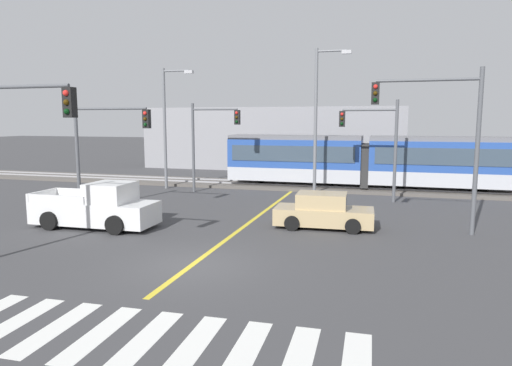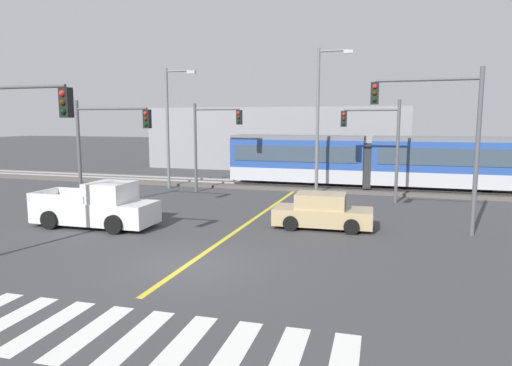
{
  "view_description": "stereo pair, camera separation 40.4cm",
  "coord_description": "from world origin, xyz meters",
  "px_view_note": "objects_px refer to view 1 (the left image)",
  "views": [
    {
      "loc": [
        5.88,
        -13.06,
        4.63
      ],
      "look_at": [
        -0.16,
        8.06,
        1.6
      ],
      "focal_mm": 32.0,
      "sensor_mm": 36.0,
      "label": 1
    },
    {
      "loc": [
        6.27,
        -12.95,
        4.63
      ],
      "look_at": [
        -0.16,
        8.06,
        1.6
      ],
      "focal_mm": 32.0,
      "sensor_mm": 36.0,
      "label": 2
    }
  ],
  "objects_px": {
    "pickup_truck": "(98,208)",
    "traffic_light_far_right": "(376,136)",
    "light_rail_tram": "(366,160)",
    "traffic_light_mid_right": "(442,125)",
    "traffic_light_far_left": "(209,134)",
    "street_lamp_centre": "(319,114)",
    "traffic_light_mid_left": "(102,138)",
    "street_lamp_west": "(168,121)",
    "traffic_light_near_left": "(11,140)",
    "sedan_crossing": "(323,212)"
  },
  "relations": [
    {
      "from": "traffic_light_near_left",
      "to": "street_lamp_west",
      "type": "height_order",
      "value": "street_lamp_west"
    },
    {
      "from": "light_rail_tram",
      "to": "street_lamp_centre",
      "type": "distance_m",
      "value": 5.1
    },
    {
      "from": "traffic_light_far_right",
      "to": "street_lamp_centre",
      "type": "relative_size",
      "value": 0.65
    },
    {
      "from": "traffic_light_far_left",
      "to": "street_lamp_centre",
      "type": "xyz_separation_m",
      "value": [
        6.86,
        0.7,
        1.25
      ]
    },
    {
      "from": "light_rail_tram",
      "to": "street_lamp_west",
      "type": "bearing_deg",
      "value": -167.08
    },
    {
      "from": "sedan_crossing",
      "to": "street_lamp_west",
      "type": "relative_size",
      "value": 0.53
    },
    {
      "from": "traffic_light_near_left",
      "to": "light_rail_tram",
      "type": "bearing_deg",
      "value": 62.19
    },
    {
      "from": "light_rail_tram",
      "to": "traffic_light_mid_left",
      "type": "xyz_separation_m",
      "value": [
        -12.32,
        -11.2,
        1.71
      ]
    },
    {
      "from": "sedan_crossing",
      "to": "traffic_light_mid_left",
      "type": "xyz_separation_m",
      "value": [
        -11.09,
        0.34,
        3.06
      ]
    },
    {
      "from": "sedan_crossing",
      "to": "traffic_light_far_right",
      "type": "height_order",
      "value": "traffic_light_far_right"
    },
    {
      "from": "traffic_light_far_right",
      "to": "street_lamp_west",
      "type": "height_order",
      "value": "street_lamp_west"
    },
    {
      "from": "traffic_light_far_right",
      "to": "traffic_light_mid_right",
      "type": "distance_m",
      "value": 7.4
    },
    {
      "from": "pickup_truck",
      "to": "traffic_light_mid_right",
      "type": "bearing_deg",
      "value": 12.14
    },
    {
      "from": "pickup_truck",
      "to": "traffic_light_mid_left",
      "type": "height_order",
      "value": "traffic_light_mid_left"
    },
    {
      "from": "traffic_light_mid_left",
      "to": "street_lamp_centre",
      "type": "relative_size",
      "value": 0.63
    },
    {
      "from": "traffic_light_far_left",
      "to": "street_lamp_west",
      "type": "distance_m",
      "value": 3.53
    },
    {
      "from": "pickup_truck",
      "to": "traffic_light_far_right",
      "type": "bearing_deg",
      "value": 41.0
    },
    {
      "from": "traffic_light_mid_left",
      "to": "traffic_light_near_left",
      "type": "relative_size",
      "value": 0.93
    },
    {
      "from": "pickup_truck",
      "to": "traffic_light_mid_left",
      "type": "distance_m",
      "value": 4.46
    },
    {
      "from": "pickup_truck",
      "to": "traffic_light_near_left",
      "type": "xyz_separation_m",
      "value": [
        0.55,
        -5.05,
        3.17
      ]
    },
    {
      "from": "traffic_light_near_left",
      "to": "traffic_light_mid_right",
      "type": "bearing_deg",
      "value": 30.84
    },
    {
      "from": "pickup_truck",
      "to": "traffic_light_mid_right",
      "type": "relative_size",
      "value": 0.81
    },
    {
      "from": "traffic_light_mid_left",
      "to": "street_lamp_west",
      "type": "distance_m",
      "value": 8.3
    },
    {
      "from": "traffic_light_near_left",
      "to": "street_lamp_centre",
      "type": "xyz_separation_m",
      "value": [
        7.41,
        16.07,
        1.0
      ]
    },
    {
      "from": "pickup_truck",
      "to": "street_lamp_west",
      "type": "height_order",
      "value": "street_lamp_west"
    },
    {
      "from": "traffic_light_mid_left",
      "to": "traffic_light_near_left",
      "type": "distance_m",
      "value": 8.3
    },
    {
      "from": "traffic_light_far_left",
      "to": "traffic_light_far_right",
      "type": "height_order",
      "value": "traffic_light_far_right"
    },
    {
      "from": "traffic_light_far_right",
      "to": "street_lamp_centre",
      "type": "height_order",
      "value": "street_lamp_centre"
    },
    {
      "from": "traffic_light_mid_left",
      "to": "traffic_light_mid_right",
      "type": "height_order",
      "value": "traffic_light_mid_right"
    },
    {
      "from": "pickup_truck",
      "to": "traffic_light_far_right",
      "type": "distance_m",
      "value": 15.34
    },
    {
      "from": "traffic_light_near_left",
      "to": "street_lamp_west",
      "type": "bearing_deg",
      "value": 99.67
    },
    {
      "from": "sedan_crossing",
      "to": "traffic_light_far_left",
      "type": "height_order",
      "value": "traffic_light_far_left"
    },
    {
      "from": "sedan_crossing",
      "to": "street_lamp_centre",
      "type": "relative_size",
      "value": 0.48
    },
    {
      "from": "traffic_light_far_right",
      "to": "light_rail_tram",
      "type": "bearing_deg",
      "value": 99.33
    },
    {
      "from": "traffic_light_near_left",
      "to": "traffic_light_far_right",
      "type": "xyz_separation_m",
      "value": [
        10.82,
        14.94,
        -0.28
      ]
    },
    {
      "from": "traffic_light_near_left",
      "to": "street_lamp_centre",
      "type": "relative_size",
      "value": 0.68
    },
    {
      "from": "traffic_light_far_left",
      "to": "street_lamp_west",
      "type": "relative_size",
      "value": 0.71
    },
    {
      "from": "light_rail_tram",
      "to": "traffic_light_mid_right",
      "type": "height_order",
      "value": "traffic_light_mid_right"
    },
    {
      "from": "traffic_light_far_right",
      "to": "pickup_truck",
      "type": "bearing_deg",
      "value": -139.0
    },
    {
      "from": "sedan_crossing",
      "to": "light_rail_tram",
      "type": "bearing_deg",
      "value": 83.95
    },
    {
      "from": "pickup_truck",
      "to": "street_lamp_centre",
      "type": "bearing_deg",
      "value": 54.18
    },
    {
      "from": "street_lamp_west",
      "to": "street_lamp_centre",
      "type": "distance_m",
      "value": 10.18
    },
    {
      "from": "light_rail_tram",
      "to": "traffic_light_near_left",
      "type": "xyz_separation_m",
      "value": [
        -10.12,
        -19.2,
        1.97
      ]
    },
    {
      "from": "sedan_crossing",
      "to": "street_lamp_centre",
      "type": "bearing_deg",
      "value": 100.08
    },
    {
      "from": "traffic_light_mid_left",
      "to": "traffic_light_far_left",
      "type": "xyz_separation_m",
      "value": [
        2.74,
        7.38,
        0.0
      ]
    },
    {
      "from": "light_rail_tram",
      "to": "traffic_light_far_right",
      "type": "distance_m",
      "value": 4.64
    },
    {
      "from": "sedan_crossing",
      "to": "traffic_light_far_right",
      "type": "xyz_separation_m",
      "value": [
        1.92,
        7.28,
        3.03
      ]
    },
    {
      "from": "traffic_light_far_left",
      "to": "street_lamp_centre",
      "type": "distance_m",
      "value": 7.01
    },
    {
      "from": "pickup_truck",
      "to": "light_rail_tram",
      "type": "bearing_deg",
      "value": 52.97
    },
    {
      "from": "street_lamp_west",
      "to": "traffic_light_far_left",
      "type": "bearing_deg",
      "value": -14.61
    }
  ]
}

